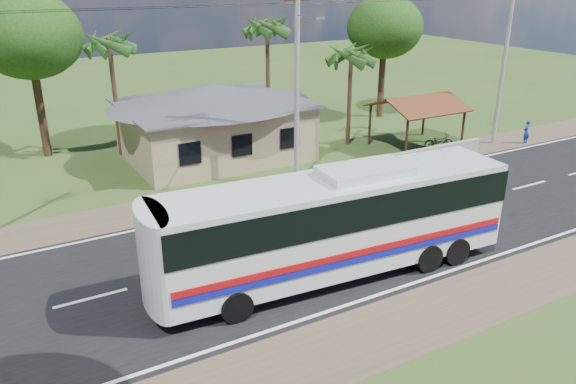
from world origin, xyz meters
name	(u,v)px	position (x,y,z in m)	size (l,w,h in m)	color
ground	(312,242)	(0.00, 0.00, 0.00)	(120.00, 120.00, 0.00)	#2F4719
road	(312,242)	(0.00, 0.00, 0.01)	(120.00, 16.00, 0.03)	black
house	(213,113)	(1.00, 13.00, 2.64)	(12.40, 10.00, 5.00)	tan
waiting_shed	(418,105)	(13.00, 8.50, 2.73)	(5.20, 4.48, 3.35)	#332312
concrete_barrier	(435,154)	(12.00, 5.60, 0.45)	(7.00, 0.30, 0.90)	#9E9E99
utility_poles	(291,75)	(2.67, 6.49, 5.77)	(32.80, 2.22, 11.00)	#9E9E99
palm_near	(351,55)	(9.50, 11.00, 5.71)	(2.80, 2.80, 6.70)	#47301E
palm_mid	(267,28)	(6.00, 15.50, 7.16)	(2.80, 2.80, 8.20)	#47301E
palm_far	(109,44)	(-4.00, 16.00, 6.68)	(2.80, 2.80, 7.70)	#47301E
tree_behind_house	(29,36)	(-8.00, 18.00, 7.12)	(6.00, 6.00, 9.61)	#47301E
tree_behind_shed	(385,28)	(16.00, 16.00, 6.68)	(5.60, 5.60, 9.02)	#47301E
coach_bus	(337,217)	(-0.65, -2.72, 2.35)	(13.42, 3.74, 4.12)	silver
motorcycle	(439,141)	(13.93, 7.30, 0.50)	(0.66, 1.90, 1.00)	black
person	(526,132)	(19.79, 5.44, 0.78)	(0.57, 0.37, 1.57)	navy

